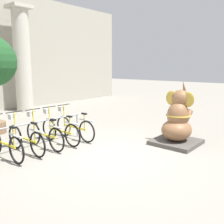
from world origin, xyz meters
The scene contains 9 objects.
ground_plane centered at (0.00, 0.00, 0.00)m, with size 60.00×60.00×0.00m, color gray.
column_right centered at (2.07, 7.60, 2.62)m, with size 1.01×1.01×5.16m.
bike_rack centered at (-0.77, 1.95, 0.58)m, with size 2.84×0.05×0.77m.
bicycle_0 centered at (-1.89, 1.87, 0.41)m, with size 0.48×1.77×1.07m.
bicycle_1 centered at (-1.33, 1.86, 0.41)m, with size 0.48×1.77×1.07m.
bicycle_2 centered at (-0.77, 1.84, 0.41)m, with size 0.48×1.77×1.07m.
bicycle_3 centered at (-0.21, 1.84, 0.41)m, with size 0.48×1.77×1.07m.
bicycle_4 centered at (0.35, 1.83, 0.41)m, with size 0.48×1.77×1.07m.
elephant_statue centered at (2.03, -0.86, 0.64)m, with size 1.26×1.26×1.89m.
Camera 1 is at (-4.68, -4.04, 2.29)m, focal length 40.00 mm.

